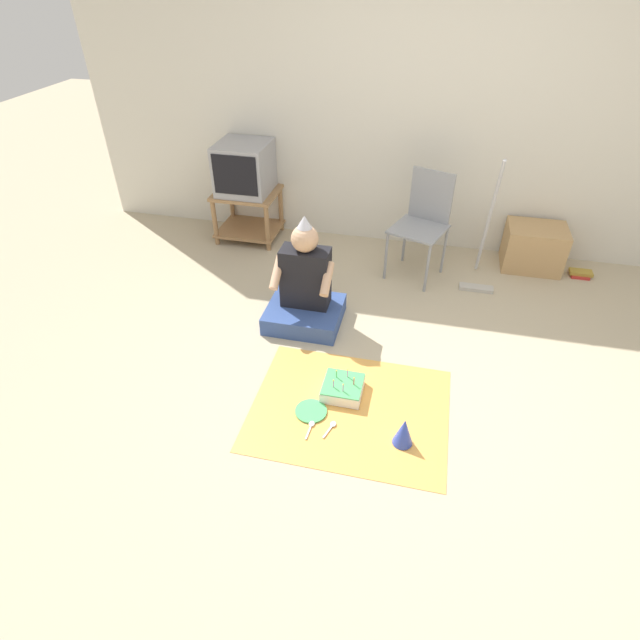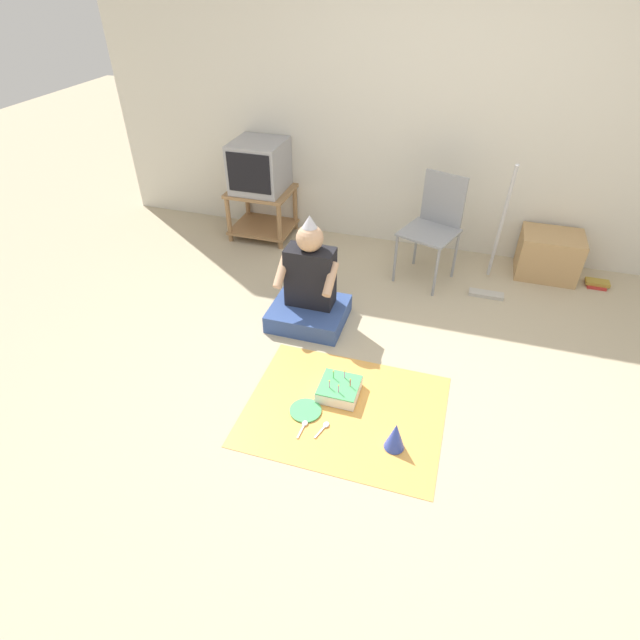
# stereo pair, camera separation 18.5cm
# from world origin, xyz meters

# --- Properties ---
(ground_plane) EXTENTS (16.00, 16.00, 0.00)m
(ground_plane) POSITION_xyz_m (0.00, 0.00, 0.00)
(ground_plane) COLOR tan
(wall_back) EXTENTS (6.40, 0.06, 2.55)m
(wall_back) POSITION_xyz_m (0.00, 2.08, 1.27)
(wall_back) COLOR beige
(wall_back) RESTS_ON ground_plane
(tv_stand) EXTENTS (0.59, 0.50, 0.48)m
(tv_stand) POSITION_xyz_m (-1.63, 1.80, 0.28)
(tv_stand) COLOR #997047
(tv_stand) RESTS_ON ground_plane
(tv) EXTENTS (0.47, 0.49, 0.45)m
(tv) POSITION_xyz_m (-1.63, 1.80, 0.70)
(tv) COLOR #99999E
(tv) RESTS_ON tv_stand
(folding_chair) EXTENTS (0.53, 0.53, 0.89)m
(folding_chair) POSITION_xyz_m (0.04, 1.51, 0.51)
(folding_chair) COLOR gray
(folding_chair) RESTS_ON ground_plane
(cardboard_box_stack) EXTENTS (0.50, 0.39, 0.39)m
(cardboard_box_stack) POSITION_xyz_m (1.02, 1.83, 0.19)
(cardboard_box_stack) COLOR tan
(cardboard_box_stack) RESTS_ON ground_plane
(dust_mop) EXTENTS (0.28, 0.37, 1.11)m
(dust_mop) POSITION_xyz_m (0.55, 1.40, 0.31)
(dust_mop) COLOR #B2ADA3
(dust_mop) RESTS_ON ground_plane
(book_pile) EXTENTS (0.19, 0.15, 0.05)m
(book_pile) POSITION_xyz_m (1.45, 1.76, 0.02)
(book_pile) COLOR #B72D28
(book_pile) RESTS_ON ground_plane
(person_seated) EXTENTS (0.56, 0.50, 0.86)m
(person_seated) POSITION_xyz_m (-0.75, 0.58, 0.26)
(person_seated) COLOR #334C8C
(person_seated) RESTS_ON ground_plane
(party_cloth) EXTENTS (1.22, 0.98, 0.01)m
(party_cloth) POSITION_xyz_m (-0.24, -0.27, 0.00)
(party_cloth) COLOR #EFA84C
(party_cloth) RESTS_ON ground_plane
(birthday_cake) EXTENTS (0.25, 0.25, 0.15)m
(birthday_cake) POSITION_xyz_m (-0.31, -0.14, 0.05)
(birthday_cake) COLOR white
(birthday_cake) RESTS_ON party_cloth
(party_hat_blue) EXTENTS (0.12, 0.12, 0.19)m
(party_hat_blue) POSITION_xyz_m (0.10, -0.46, 0.10)
(party_hat_blue) COLOR blue
(party_hat_blue) RESTS_ON party_cloth
(paper_plate) EXTENTS (0.20, 0.20, 0.01)m
(paper_plate) POSITION_xyz_m (-0.47, -0.35, 0.01)
(paper_plate) COLOR #4CB266
(paper_plate) RESTS_ON party_cloth
(plastic_spoon_near) EXTENTS (0.06, 0.14, 0.01)m
(plastic_spoon_near) POSITION_xyz_m (-0.32, -0.44, 0.01)
(plastic_spoon_near) COLOR white
(plastic_spoon_near) RESTS_ON party_cloth
(plastic_spoon_far) EXTENTS (0.04, 0.15, 0.01)m
(plastic_spoon_far) POSITION_xyz_m (-0.45, -0.47, 0.01)
(plastic_spoon_far) COLOR white
(plastic_spoon_far) RESTS_ON party_cloth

